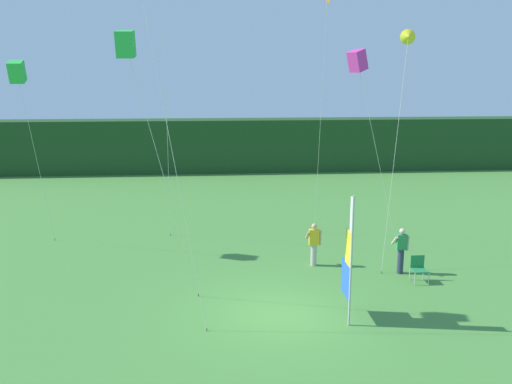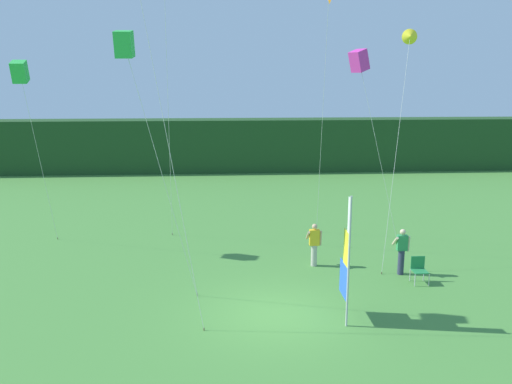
{
  "view_description": "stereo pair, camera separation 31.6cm",
  "coord_description": "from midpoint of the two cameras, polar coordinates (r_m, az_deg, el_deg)",
  "views": [
    {
      "loc": [
        -1.74,
        -14.58,
        6.96
      ],
      "look_at": [
        -0.32,
        3.58,
        2.92
      ],
      "focal_mm": 37.34,
      "sensor_mm": 36.0,
      "label": 1
    },
    {
      "loc": [
        -1.43,
        -14.61,
        6.96
      ],
      "look_at": [
        -0.32,
        3.58,
        2.92
      ],
      "focal_mm": 37.34,
      "sensor_mm": 36.0,
      "label": 2
    }
  ],
  "objects": [
    {
      "name": "ground_plane",
      "position": [
        16.25,
        1.58,
        -12.87
      ],
      "size": [
        120.0,
        120.0,
        0.0
      ],
      "primitive_type": "plane",
      "color": "#478438"
    },
    {
      "name": "kite_green_box_0",
      "position": [
        15.71,
        -14.36,
        14.98
      ],
      "size": [
        2.08,
        0.87,
        8.17
      ],
      "color": "brown",
      "rests_on": "ground"
    },
    {
      "name": "kite_yellow_delta_2",
      "position": [
        21.17,
        15.55,
        15.5
      ],
      "size": [
        1.66,
        2.57,
        8.6
      ],
      "color": "brown",
      "rests_on": "ground"
    },
    {
      "name": "kite_magenta_box_5",
      "position": [
        21.45,
        10.4,
        13.61
      ],
      "size": [
        2.42,
        0.84,
        7.92
      ],
      "color": "brown",
      "rests_on": "ground"
    },
    {
      "name": "distant_treeline",
      "position": [
        39.01,
        -2.13,
        5.03
      ],
      "size": [
        80.0,
        2.4,
        3.78
      ],
      "primitive_type": "cube",
      "color": "#1E421E",
      "rests_on": "ground"
    },
    {
      "name": "banner_flag",
      "position": [
        15.31,
        9.29,
        -7.34
      ],
      "size": [
        0.06,
        1.03,
        3.77
      ],
      "color": "#B7B7BC",
      "rests_on": "ground"
    },
    {
      "name": "kite_green_box_4",
      "position": [
        22.32,
        -24.62,
        11.58
      ],
      "size": [
        0.72,
        1.82,
        7.5
      ],
      "color": "brown",
      "rests_on": "ground"
    },
    {
      "name": "person_near_banner",
      "position": [
        19.6,
        14.84,
        -5.98
      ],
      "size": [
        0.55,
        0.48,
        1.66
      ],
      "color": "#2D334C",
      "rests_on": "ground"
    },
    {
      "name": "person_mid_field",
      "position": [
        19.82,
        5.76,
        -5.49
      ],
      "size": [
        0.55,
        0.48,
        1.61
      ],
      "color": "#B7B2A3",
      "rests_on": "ground"
    },
    {
      "name": "folding_chair",
      "position": [
        19.15,
        16.56,
        -7.71
      ],
      "size": [
        0.51,
        0.51,
        0.89
      ],
      "color": "#BCBCC1",
      "rests_on": "ground"
    }
  ]
}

